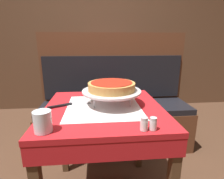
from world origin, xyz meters
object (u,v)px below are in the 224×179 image
Objects in this scene: dining_table_rear at (109,77)px; salt_shaker at (144,124)px; deep_dish_pizza at (112,86)px; condiment_caddy at (111,67)px; pizza_pan_stand at (112,92)px; water_glass_near at (43,121)px; pepper_shaker at (153,124)px; napkin_holder at (101,87)px; pizza_server at (71,104)px; booth_bench at (115,114)px; dining_table_front at (104,120)px.

salt_shaker is (0.01, -1.95, 0.15)m from dining_table_rear.
condiment_caddy reaches higher than deep_dish_pizza.
water_glass_near reaches higher than pizza_pan_stand.
pepper_shaker is (0.16, -0.38, -0.09)m from deep_dish_pizza.
dining_table_rear is 1.31m from napkin_holder.
deep_dish_pizza is 3.08× the size of napkin_holder.
pizza_server is 4.43× the size of pepper_shaker.
booth_bench is 26.28× the size of pepper_shaker.
booth_bench is at bearing 78.40° from dining_table_front.
pizza_pan_stand is 6.00× the size of salt_shaker.
napkin_holder reaches higher than pizza_server.
dining_table_front is 4.44× the size of condiment_caddy.
pizza_server is at bearing 176.71° from deep_dish_pizza.
pepper_shaker is (0.06, -1.09, 0.42)m from booth_bench.
dining_table_front is 1.63m from dining_table_rear.
water_glass_near is at bearing -104.83° from condiment_caddy.
pizza_server is at bearing -103.59° from dining_table_rear.
pizza_pan_stand is 0.30m from napkin_holder.
water_glass_near is at bearing 176.18° from salt_shaker.
salt_shaker is at bearing -90.44° from condiment_caddy.
water_glass_near is at bearing 176.50° from pepper_shaker.
condiment_caddy is at bearing 90.92° from pepper_shaker.
pepper_shaker is at bearing -66.48° from pizza_pan_stand.
salt_shaker is at bearing -45.19° from pizza_server.
dining_table_rear is at bearing 86.05° from deep_dish_pizza.
deep_dish_pizza reaches higher than pepper_shaker.
pepper_shaker is at bearing -3.50° from water_glass_near.
pepper_shaker is at bearing 0.00° from salt_shaker.
pizza_pan_stand is 0.28m from pizza_server.
napkin_holder is 1.21m from condiment_caddy.
salt_shaker is at bearing -89.70° from dining_table_rear.
deep_dish_pizza is at bearing -97.91° from booth_bench.
pizza_pan_stand is at bearing -93.95° from dining_table_rear.
deep_dish_pizza is at bearing 44.46° from water_glass_near.
dining_table_rear is at bearing 89.40° from booth_bench.
booth_bench is 1.17m from pepper_shaker.
pepper_shaker is (0.05, -1.95, 0.14)m from dining_table_rear.
deep_dish_pizza reaches higher than pizza_pan_stand.
booth_bench is at bearing -90.60° from dining_table_rear.
salt_shaker is (0.12, -0.38, -0.06)m from pizza_pan_stand.
deep_dish_pizza is at bearing 107.63° from salt_shaker.
water_glass_near reaches higher than pepper_shaker.
pepper_shaker is at bearing -71.27° from napkin_holder.
napkin_holder is at bearing 102.14° from deep_dish_pizza.
pizza_pan_stand reaches higher than pepper_shaker.
dining_table_rear is 12.14× the size of pepper_shaker.
pizza_pan_stand is 1.41× the size of pizza_server.
dining_table_rear is 1.60m from deep_dish_pizza.
deep_dish_pizza is 0.50m from water_glass_near.
napkin_holder is at bearing 108.73° from pepper_shaker.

